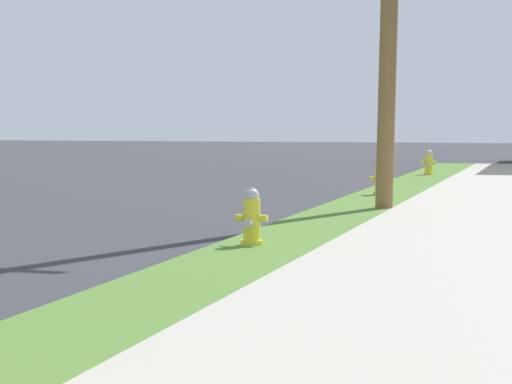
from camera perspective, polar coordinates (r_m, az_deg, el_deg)
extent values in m
cylinder|color=yellow|center=(14.25, -0.22, -2.63)|extent=(0.29, 0.29, 0.06)
cylinder|color=yellow|center=(14.22, -0.22, -1.55)|extent=(0.22, 0.22, 0.60)
sphere|color=#B2B2B7|center=(14.20, -0.22, -0.18)|extent=(0.19, 0.19, 0.19)
cylinder|color=#B2B2B7|center=(14.19, -0.22, 0.14)|extent=(0.06, 0.06, 0.05)
cylinder|color=yellow|center=(14.26, -0.84, -1.34)|extent=(0.10, 0.09, 0.09)
cylinder|color=yellow|center=(14.18, 0.40, -1.37)|extent=(0.10, 0.09, 0.09)
cylinder|color=#B2B2B7|center=(14.06, -0.41, -1.62)|extent=(0.11, 0.12, 0.11)
cylinder|color=yellow|center=(23.84, 6.44, -0.05)|extent=(0.29, 0.29, 0.06)
cylinder|color=yellow|center=(23.83, 6.44, 0.59)|extent=(0.22, 0.22, 0.60)
sphere|color=#B2B2B7|center=(23.81, 6.45, 1.41)|extent=(0.19, 0.19, 0.19)
cylinder|color=#B2B2B7|center=(23.81, 6.45, 1.60)|extent=(0.06, 0.06, 0.05)
cylinder|color=yellow|center=(23.85, 6.06, 0.71)|extent=(0.10, 0.09, 0.09)
cylinder|color=yellow|center=(23.80, 6.82, 0.70)|extent=(0.10, 0.09, 0.09)
cylinder|color=#B2B2B7|center=(23.66, 6.38, 0.57)|extent=(0.11, 0.12, 0.11)
cylinder|color=yellow|center=(32.51, 8.93, 0.95)|extent=(0.29, 0.29, 0.06)
cylinder|color=yellow|center=(32.49, 8.93, 1.43)|extent=(0.22, 0.22, 0.60)
sphere|color=#B2B2B7|center=(32.48, 8.94, 2.02)|extent=(0.19, 0.19, 0.19)
cylinder|color=#B2B2B7|center=(32.48, 8.94, 2.17)|extent=(0.06, 0.06, 0.05)
cylinder|color=yellow|center=(32.51, 8.65, 1.51)|extent=(0.10, 0.09, 0.09)
cylinder|color=yellow|center=(32.47, 9.21, 1.51)|extent=(0.10, 0.09, 0.09)
cylinder|color=#B2B2B7|center=(32.32, 8.90, 1.41)|extent=(0.11, 0.12, 0.11)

